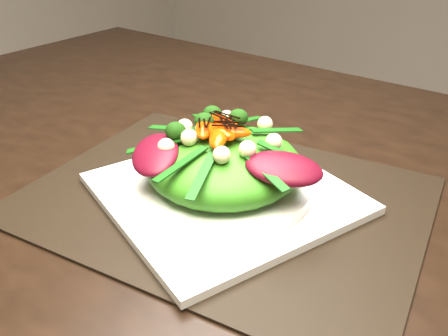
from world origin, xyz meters
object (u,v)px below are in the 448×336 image
Objects in this scene: plate_base at (224,193)px; salad_bowl at (224,184)px; placemat at (224,198)px; orange_segment at (223,129)px; lettuce_mound at (224,163)px; dining_table at (242,158)px.

salad_bowl is at bearing 180.00° from plate_base.
plate_base is at bearing 0.00° from placemat.
salad_bowl is 0.07m from orange_segment.
dining_table is at bearing 116.30° from lettuce_mound.
lettuce_mound is (0.07, -0.14, 0.07)m from dining_table.
placemat is at bearing 0.00° from lettuce_mound.
plate_base is 0.04m from lettuce_mound.
salad_bowl reaches higher than placemat.
salad_bowl is at bearing -63.70° from dining_table.
placemat is at bearing 0.00° from salad_bowl.
plate_base is at bearing 0.00° from salad_bowl.
lettuce_mound is (-0.00, 0.00, 0.04)m from plate_base.
orange_segment reaches higher than lettuce_mound.
orange_segment reaches higher than salad_bowl.
dining_table is 8.07× the size of lettuce_mound.
salad_bowl reaches higher than plate_base.
orange_segment is (-0.01, 0.01, 0.04)m from lettuce_mound.
dining_table reaches higher than salad_bowl.
orange_segment reaches higher than placemat.
plate_base is (0.00, 0.00, 0.01)m from placemat.
dining_table reaches higher than plate_base.
lettuce_mound is (-0.00, 0.00, 0.05)m from placemat.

